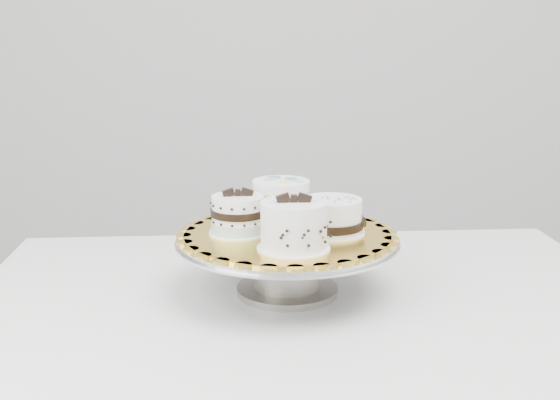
{
  "coord_description": "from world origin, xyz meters",
  "views": [
    {
      "loc": [
        -0.04,
        -0.87,
        1.19
      ],
      "look_at": [
        0.03,
        0.26,
        0.92
      ],
      "focal_mm": 45.0,
      "sensor_mm": 36.0,
      "label": 1
    }
  ],
  "objects": [
    {
      "name": "cake_banded",
      "position": [
        -0.04,
        0.28,
        0.89
      ],
      "size": [
        0.1,
        0.1,
        0.08
      ],
      "rotation": [
        0.0,
        0.0,
        0.05
      ],
      "color": "white",
      "rests_on": "cake_board"
    },
    {
      "name": "cake_board",
      "position": [
        0.04,
        0.28,
        0.86
      ],
      "size": [
        0.36,
        0.36,
        0.01
      ],
      "primitive_type": "cylinder",
      "rotation": [
        0.0,
        0.0,
        -0.02
      ],
      "color": "gold",
      "rests_on": "cake_stand"
    },
    {
      "name": "cake_ribbon",
      "position": [
        0.12,
        0.27,
        0.89
      ],
      "size": [
        0.12,
        0.12,
        0.06
      ],
      "rotation": [
        0.0,
        0.0,
        0.06
      ],
      "color": "white",
      "rests_on": "cake_board"
    },
    {
      "name": "cake_dots",
      "position": [
        0.04,
        0.35,
        0.9
      ],
      "size": [
        0.12,
        0.12,
        0.08
      ],
      "rotation": [
        0.0,
        0.0,
        0.0
      ],
      "color": "white",
      "rests_on": "cake_board"
    },
    {
      "name": "cake_stand",
      "position": [
        0.04,
        0.28,
        0.82
      ],
      "size": [
        0.38,
        0.38,
        0.1
      ],
      "color": "gray",
      "rests_on": "table"
    },
    {
      "name": "cake_swirl",
      "position": [
        0.05,
        0.19,
        0.89
      ],
      "size": [
        0.12,
        0.12,
        0.09
      ],
      "rotation": [
        0.0,
        0.0,
        -0.0
      ],
      "color": "white",
      "rests_on": "cake_board"
    },
    {
      "name": "table",
      "position": [
        0.07,
        0.26,
        0.67
      ],
      "size": [
        1.16,
        0.78,
        0.75
      ],
      "rotation": [
        0.0,
        0.0,
        0.01
      ],
      "color": "white",
      "rests_on": "floor"
    }
  ]
}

